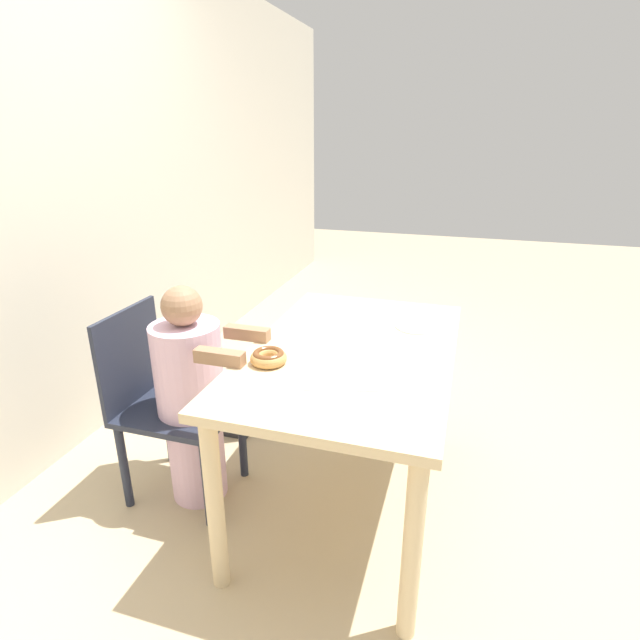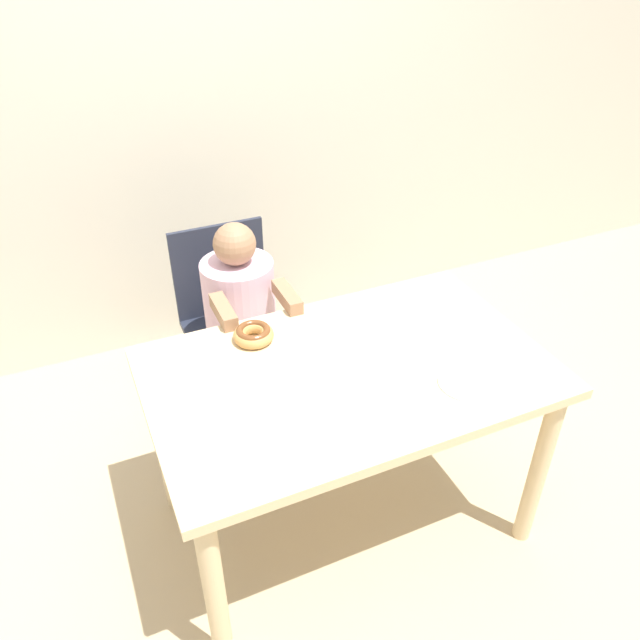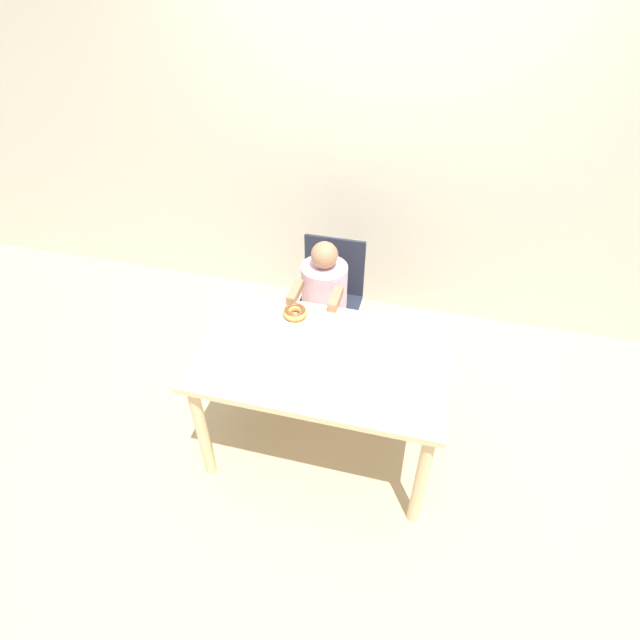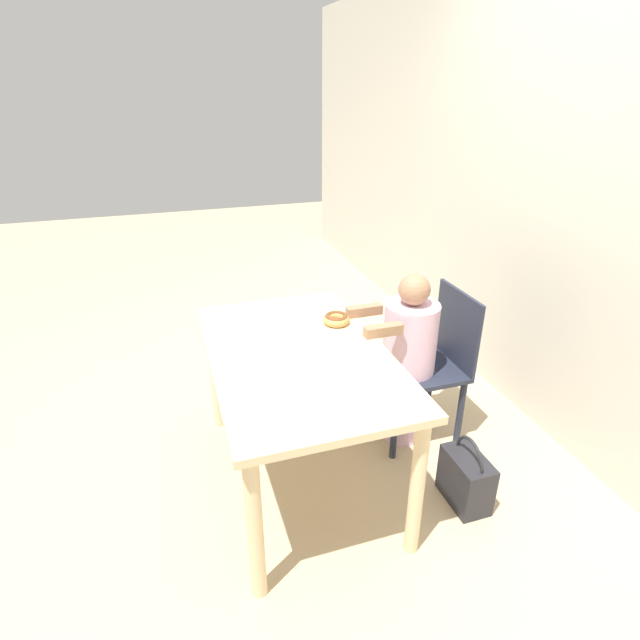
{
  "view_description": "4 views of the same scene",
  "coord_description": "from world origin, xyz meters",
  "px_view_note": "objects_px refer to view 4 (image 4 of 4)",
  "views": [
    {
      "loc": [
        -1.73,
        -0.4,
        1.51
      ],
      "look_at": [
        -0.05,
        0.12,
        0.84
      ],
      "focal_mm": 28.0,
      "sensor_mm": 36.0,
      "label": 1
    },
    {
      "loc": [
        -0.69,
        -1.34,
        1.92
      ],
      "look_at": [
        -0.05,
        0.12,
        0.84
      ],
      "focal_mm": 35.0,
      "sensor_mm": 36.0,
      "label": 2
    },
    {
      "loc": [
        0.42,
        -1.72,
        2.42
      ],
      "look_at": [
        -0.05,
        0.12,
        0.84
      ],
      "focal_mm": 28.0,
      "sensor_mm": 36.0,
      "label": 3
    },
    {
      "loc": [
        1.86,
        -0.5,
        1.8
      ],
      "look_at": [
        -0.05,
        0.12,
        0.84
      ],
      "focal_mm": 28.0,
      "sensor_mm": 36.0,
      "label": 4
    }
  ],
  "objects_px": {
    "child_figure": "(407,362)",
    "handbag": "(466,478)",
    "donut": "(336,319)",
    "chair": "(428,364)"
  },
  "relations": [
    {
      "from": "chair",
      "to": "donut",
      "type": "xyz_separation_m",
      "value": [
        -0.07,
        -0.5,
        0.31
      ]
    },
    {
      "from": "donut",
      "to": "child_figure",
      "type": "bearing_deg",
      "value": 79.97
    },
    {
      "from": "child_figure",
      "to": "handbag",
      "type": "xyz_separation_m",
      "value": [
        0.54,
        0.05,
        -0.33
      ]
    },
    {
      "from": "chair",
      "to": "handbag",
      "type": "relative_size",
      "value": 2.31
    },
    {
      "from": "child_figure",
      "to": "donut",
      "type": "xyz_separation_m",
      "value": [
        -0.07,
        -0.38,
        0.28
      ]
    },
    {
      "from": "chair",
      "to": "donut",
      "type": "relative_size",
      "value": 6.25
    },
    {
      "from": "donut",
      "to": "handbag",
      "type": "relative_size",
      "value": 0.37
    },
    {
      "from": "chair",
      "to": "child_figure",
      "type": "distance_m",
      "value": 0.13
    },
    {
      "from": "child_figure",
      "to": "handbag",
      "type": "distance_m",
      "value": 0.64
    },
    {
      "from": "chair",
      "to": "donut",
      "type": "bearing_deg",
      "value": -97.54
    }
  ]
}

